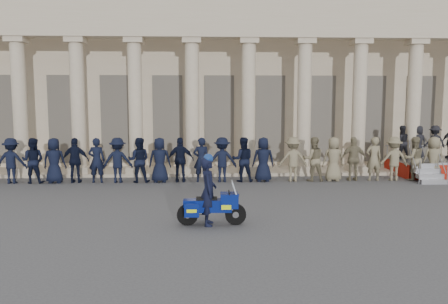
% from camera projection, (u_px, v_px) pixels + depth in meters
% --- Properties ---
extents(ground, '(90.00, 90.00, 0.00)m').
position_uv_depth(ground, '(230.00, 221.00, 12.56)').
color(ground, '#474749').
rests_on(ground, ground).
extents(building, '(40.00, 12.50, 9.00)m').
position_uv_depth(building, '(217.00, 84.00, 26.69)').
color(building, '#BCA98D').
rests_on(building, ground).
extents(officer_rank, '(20.92, 0.72, 1.91)m').
position_uv_depth(officer_rank, '(210.00, 160.00, 18.65)').
color(officer_rank, black).
rests_on(officer_rank, ground).
extents(reviewing_stand, '(3.87, 3.74, 2.32)m').
position_uv_depth(reviewing_stand, '(432.00, 149.00, 20.40)').
color(reviewing_stand, gray).
rests_on(reviewing_stand, ground).
extents(motorcycle, '(1.92, 0.79, 1.24)m').
position_uv_depth(motorcycle, '(212.00, 206.00, 12.08)').
color(motorcycle, black).
rests_on(motorcycle, ground).
extents(rider, '(0.47, 0.70, 2.00)m').
position_uv_depth(rider, '(208.00, 190.00, 12.03)').
color(rider, black).
rests_on(rider, ground).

